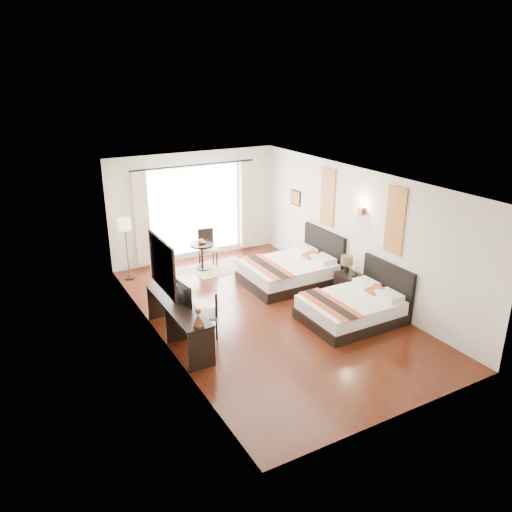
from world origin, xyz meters
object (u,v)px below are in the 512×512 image
nightstand (349,285)px  vase (355,276)px  floor_lamp (125,228)px  window_chair (208,255)px  table_lamp (347,262)px  console_desk (178,322)px  bed_far (291,271)px  side_table (202,257)px  desk_chair (208,322)px  fruit_bowl (201,243)px  bed_near (354,307)px  television (178,293)px

nightstand → vase: bearing=-100.1°
floor_lamp → window_chair: 2.25m
table_lamp → window_chair: bearing=121.9°
table_lamp → window_chair: size_ratio=0.44×
console_desk → window_chair: window_chair is taller
bed_far → floor_lamp: bearing=147.6°
nightstand → side_table: side_table is taller
desk_chair → fruit_bowl: (1.24, 3.17, 0.41)m
console_desk → window_chair: 3.82m
window_chair → bed_near: bearing=27.1°
side_table → bed_far: bearing=-50.4°
bed_near → floor_lamp: 5.51m
nightstand → television: size_ratio=0.77×
console_desk → fruit_bowl: console_desk is taller
console_desk → side_table: size_ratio=3.28×
vase → fruit_bowl: size_ratio=0.69×
vase → nightstand: bearing=79.9°
bed_near → side_table: (-1.57, 3.99, 0.06)m
bed_near → floor_lamp: floor_lamp is taller
table_lamp → floor_lamp: bearing=140.9°
television → floor_lamp: bearing=-6.1°
desk_chair → table_lamp: bearing=-152.2°
desk_chair → side_table: size_ratio=1.40×
television → floor_lamp: 3.36m
floor_lamp → window_chair: floor_lamp is taller
bed_far → vase: size_ratio=14.78×
desk_chair → vase: bearing=-157.3°
side_table → console_desk: bearing=-120.2°
fruit_bowl → side_table: bearing=-96.3°
floor_lamp → fruit_bowl: size_ratio=7.48×
console_desk → desk_chair: 0.56m
bed_near → television: 3.52m
table_lamp → side_table: 3.69m
console_desk → nightstand: bearing=0.1°
console_desk → window_chair: size_ratio=2.36×
television → side_table: television is taller
vase → floor_lamp: 5.34m
vase → television: size_ratio=0.19×
bed_far → television: television is taller
console_desk → desk_chair: size_ratio=2.34×
console_desk → floor_lamp: bearing=90.1°
vase → fruit_bowl: 3.92m
table_lamp → fruit_bowl: bearing=126.4°
desk_chair → nightstand: bearing=-153.9°
bed_near → floor_lamp: size_ratio=1.26×
bed_near → console_desk: bearing=164.4°
bed_near → television: (-3.33, 0.92, 0.68)m
nightstand → desk_chair: bearing=-178.3°
fruit_bowl → window_chair: (0.24, 0.17, -0.41)m
television → window_chair: television is taller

